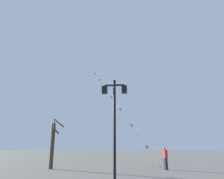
# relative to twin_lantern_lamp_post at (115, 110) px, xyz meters

# --- Properties ---
(ground_plane) EXTENTS (160.00, 160.00, 0.00)m
(ground_plane) POSITION_rel_twin_lantern_lamp_post_xyz_m (1.79, 10.15, -3.61)
(ground_plane) COLOR gray
(twin_lantern_lamp_post) EXTENTS (1.34, 0.28, 5.25)m
(twin_lantern_lamp_post) POSITION_rel_twin_lantern_lamp_post_xyz_m (0.00, 0.00, 0.00)
(twin_lantern_lamp_post) COLOR black
(twin_lantern_lamp_post) RESTS_ON ground_plane
(kite_train) EXTENTS (10.60, 21.87, 17.45)m
(kite_train) POSITION_rel_twin_lantern_lamp_post_xyz_m (-2.26, 19.46, 5.34)
(kite_train) COLOR brown
(kite_train) RESTS_ON ground_plane
(kite_flyer) EXTENTS (0.40, 0.62, 1.71)m
(kite_flyer) POSITION_rel_twin_lantern_lamp_post_xyz_m (3.36, 6.86, -2.71)
(kite_flyer) COLOR #1E1E2D
(kite_flyer) RESTS_ON ground_plane
(bare_tree) EXTENTS (1.62, 1.83, 4.06)m
(bare_tree) POSITION_rel_twin_lantern_lamp_post_xyz_m (-5.75, 6.48, -1.49)
(bare_tree) COLOR #423323
(bare_tree) RESTS_ON ground_plane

